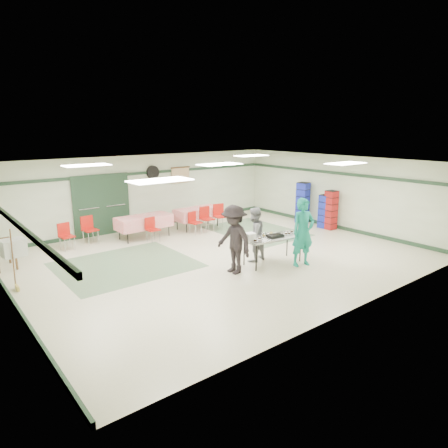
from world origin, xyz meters
TOP-DOWN VIEW (x-y plane):
  - floor at (0.00, 0.00)m, footprint 11.00×11.00m
  - ceiling at (0.00, 0.00)m, footprint 11.00×11.00m
  - wall_back at (0.00, 4.50)m, footprint 11.00×0.00m
  - wall_front at (0.00, -4.50)m, footprint 11.00×0.00m
  - wall_left at (-5.50, 0.00)m, footprint 0.00×9.00m
  - wall_right at (5.50, 0.00)m, footprint 0.00×9.00m
  - trim_back at (0.00, 4.47)m, footprint 11.00×0.06m
  - baseboard_back at (0.00, 4.47)m, footprint 11.00×0.06m
  - trim_left at (-5.47, 0.00)m, footprint 0.06×9.00m
  - baseboard_left at (-5.47, 0.00)m, footprint 0.06×9.00m
  - trim_right at (5.47, 0.00)m, footprint 0.06×9.00m
  - baseboard_right at (5.47, 0.00)m, footprint 0.06×9.00m
  - green_patch_a at (-2.50, 1.00)m, footprint 3.50×3.00m
  - green_patch_b at (2.80, 1.50)m, footprint 2.50×3.50m
  - double_door_left at (-2.20, 4.44)m, footprint 0.90×0.06m
  - double_door_right at (-1.25, 4.44)m, footprint 0.90×0.06m
  - door_frame at (-1.73, 4.42)m, footprint 2.00×0.03m
  - wall_fan at (0.30, 4.44)m, footprint 0.50×0.10m
  - scroll_banner at (1.50, 4.44)m, footprint 0.80×0.02m
  - serving_table at (0.77, -1.39)m, footprint 1.82×0.92m
  - sheet_tray_right at (1.36, -1.44)m, footprint 0.58×0.47m
  - sheet_tray_mid at (0.73, -1.25)m, footprint 0.60×0.49m
  - sheet_tray_left at (0.16, -1.53)m, footprint 0.63×0.51m
  - baking_pan at (0.77, -1.47)m, footprint 0.47×0.32m
  - foam_box_stack at (-0.02, -1.33)m, footprint 0.28×0.26m
  - volunteer_teal at (1.29, -2.00)m, footprint 0.77×0.60m
  - volunteer_grey at (0.50, -0.92)m, footprint 0.83×0.69m
  - volunteer_dark at (-0.54, -1.30)m, footprint 0.69×1.17m
  - dining_table_a at (1.41, 3.18)m, footprint 1.78×0.86m
  - dining_table_b at (-0.79, 3.18)m, footprint 1.87×0.86m
  - chair_a at (1.40, 2.61)m, footprint 0.43×0.43m
  - chair_b at (0.86, 2.60)m, footprint 0.42×0.42m
  - chair_c at (2.02, 2.62)m, footprint 0.50×0.50m
  - chair_d at (-0.81, 2.61)m, footprint 0.41×0.41m
  - chair_loose_a at (-2.51, 3.66)m, footprint 0.48×0.48m
  - chair_loose_b at (-3.31, 3.46)m, footprint 0.44×0.44m
  - crate_stack_blue_a at (5.15, 1.33)m, footprint 0.48×0.48m
  - crate_stack_red at (5.15, -0.01)m, footprint 0.39×0.39m
  - crate_stack_blue_b at (5.15, 0.24)m, footprint 0.42×0.42m
  - printer_table at (-5.15, 2.78)m, footprint 0.58×0.86m
  - office_printer at (-5.15, 1.23)m, footprint 0.54×0.48m
  - broom at (-5.23, 0.98)m, footprint 0.07×0.23m

SIDE VIEW (x-z plane):
  - floor at x=0.00m, z-range 0.00..0.00m
  - green_patch_a at x=-2.50m, z-range 0.00..0.01m
  - green_patch_b at x=2.80m, z-range 0.00..0.01m
  - baseboard_back at x=0.00m, z-range 0.00..0.12m
  - baseboard_left at x=-5.47m, z-range 0.00..0.12m
  - baseboard_right at x=5.47m, z-range 0.00..0.12m
  - chair_b at x=0.86m, z-range 0.09..0.87m
  - chair_d at x=-0.81m, z-range 0.09..0.90m
  - chair_loose_b at x=-3.31m, z-range 0.09..0.92m
  - chair_a at x=1.40m, z-range 0.10..0.99m
  - chair_loose_a at x=-2.51m, z-range 0.10..1.00m
  - chair_c at x=2.02m, z-range 0.10..1.02m
  - dining_table_a at x=1.41m, z-range 0.19..0.95m
  - dining_table_b at x=-0.79m, z-range 0.19..0.95m
  - crate_stack_blue_b at x=5.15m, z-range 0.00..1.25m
  - printer_table at x=-5.15m, z-range 0.26..1.00m
  - serving_table at x=0.77m, z-range 0.33..1.09m
  - crate_stack_red at x=5.15m, z-range 0.00..1.44m
  - broom at x=-5.23m, z-range 0.03..1.48m
  - volunteer_grey at x=0.50m, z-range 0.00..1.54m
  - sheet_tray_right at x=1.36m, z-range 0.76..0.78m
  - sheet_tray_mid at x=0.73m, z-range 0.76..0.78m
  - sheet_tray_left at x=0.16m, z-range 0.76..0.78m
  - crate_stack_blue_a at x=5.15m, z-range 0.00..1.59m
  - baking_pan at x=0.77m, z-range 0.76..0.84m
  - foam_box_stack at x=-0.02m, z-range 0.76..0.99m
  - volunteer_dark at x=-0.54m, z-range 0.00..1.79m
  - volunteer_teal at x=1.29m, z-range 0.00..1.86m
  - office_printer at x=-5.15m, z-range 0.74..1.14m
  - double_door_left at x=-2.20m, z-range 0.00..2.10m
  - double_door_right at x=-1.25m, z-range 0.00..2.10m
  - door_frame at x=-1.73m, z-range -0.02..2.12m
  - wall_back at x=0.00m, z-range -4.15..6.85m
  - wall_front at x=0.00m, z-range -4.15..6.85m
  - wall_left at x=-5.50m, z-range -3.15..5.85m
  - wall_right at x=5.50m, z-range -3.15..5.85m
  - scroll_banner at x=1.50m, z-range 1.55..2.15m
  - trim_back at x=0.00m, z-range 2.00..2.10m
  - trim_left at x=-5.47m, z-range 2.00..2.10m
  - trim_right at x=5.47m, z-range 2.00..2.10m
  - wall_fan at x=0.30m, z-range 1.80..2.30m
  - ceiling at x=0.00m, z-range 2.70..2.70m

